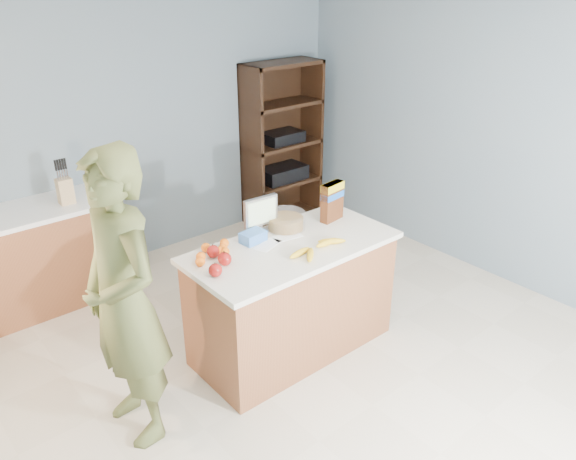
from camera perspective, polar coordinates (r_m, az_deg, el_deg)
floor at (r=4.35m, az=3.05°, el=-13.55°), size 4.50×5.00×0.02m
walls at (r=3.55m, az=3.66°, el=7.67°), size 4.52×5.02×2.51m
counter_peninsula at (r=4.29m, az=0.43°, el=-7.30°), size 1.56×0.76×0.90m
back_cabinet at (r=5.30m, az=-23.46°, el=-2.37°), size 1.24×0.62×0.90m
shelving_unit at (r=6.45m, az=-0.86°, el=8.54°), size 0.90×0.40×1.80m
person at (r=3.44m, az=-16.35°, el=-7.02°), size 0.48×0.71×1.89m
knife_block at (r=5.07m, az=-21.71°, el=3.78°), size 0.12×0.10×0.31m
envelopes at (r=4.10m, az=-1.05°, el=-1.09°), size 0.44×0.18×0.00m
bananas at (r=3.96m, az=3.00°, el=-1.81°), size 0.50×0.22×0.04m
apples at (r=3.78m, az=-6.98°, el=-3.01°), size 0.22×0.32×0.09m
oranges at (r=3.91m, az=-7.51°, el=-2.17°), size 0.35×0.22×0.07m
blue_carton at (r=4.08m, az=-3.58°, el=-0.69°), size 0.19×0.14×0.08m
salad_bowl at (r=4.28m, az=-0.23°, el=0.88°), size 0.30×0.30×0.13m
tv at (r=4.18m, az=-2.78°, el=1.75°), size 0.28×0.12×0.28m
cereal_box at (r=4.39m, az=4.51°, el=3.19°), size 0.22×0.11×0.31m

